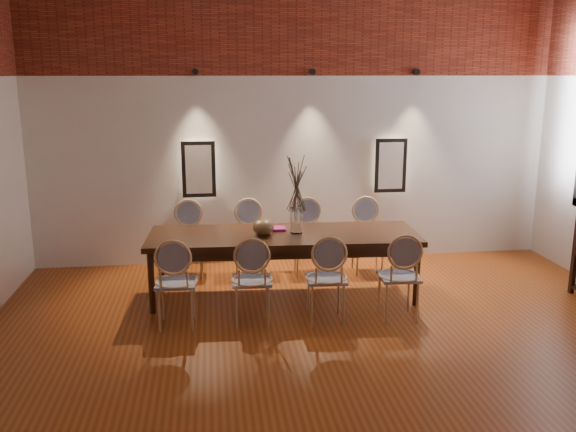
{
  "coord_description": "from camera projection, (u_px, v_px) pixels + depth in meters",
  "views": [
    {
      "loc": [
        -1.15,
        -4.59,
        2.55
      ],
      "look_at": [
        -0.34,
        1.68,
        1.05
      ],
      "focal_mm": 38.0,
      "sensor_mm": 36.0,
      "label": 1
    }
  ],
  "objects": [
    {
      "name": "floor",
      "position": [
        353.0,
        382.0,
        5.16
      ],
      "size": [
        7.0,
        7.0,
        0.02
      ],
      "primitive_type": "cube",
      "color": "#8F4016",
      "rests_on": "ground"
    },
    {
      "name": "wall_back",
      "position": [
        295.0,
        114.0,
        8.12
      ],
      "size": [
        7.0,
        0.1,
        4.0
      ],
      "primitive_type": "cube",
      "color": "silver",
      "rests_on": "ground"
    },
    {
      "name": "brick_band_back",
      "position": [
        296.0,
        15.0,
        7.77
      ],
      "size": [
        7.0,
        0.02,
        1.5
      ],
      "primitive_type": "cube",
      "color": "maroon",
      "rests_on": "ground"
    },
    {
      "name": "niche_left",
      "position": [
        199.0,
        169.0,
        8.02
      ],
      "size": [
        0.36,
        0.06,
        0.66
      ],
      "primitive_type": "cube",
      "color": "#FFEAC6",
      "rests_on": "wall_back"
    },
    {
      "name": "niche_right",
      "position": [
        390.0,
        165.0,
        8.35
      ],
      "size": [
        0.36,
        0.06,
        0.66
      ],
      "primitive_type": "cube",
      "color": "#FFEAC6",
      "rests_on": "wall_back"
    },
    {
      "name": "spot_fixture_left",
      "position": [
        195.0,
        72.0,
        7.71
      ],
      "size": [
        0.08,
        0.1,
        0.08
      ],
      "primitive_type": "cylinder",
      "rotation": [
        1.57,
        0.0,
        0.0
      ],
      "color": "black",
      "rests_on": "wall_back"
    },
    {
      "name": "spot_fixture_mid",
      "position": [
        312.0,
        72.0,
        7.89
      ],
      "size": [
        0.08,
        0.1,
        0.08
      ],
      "primitive_type": "cylinder",
      "rotation": [
        1.57,
        0.0,
        0.0
      ],
      "color": "black",
      "rests_on": "wall_back"
    },
    {
      "name": "spot_fixture_right",
      "position": [
        416.0,
        72.0,
        8.07
      ],
      "size": [
        0.08,
        0.1,
        0.08
      ],
      "primitive_type": "cylinder",
      "rotation": [
        1.57,
        0.0,
        0.0
      ],
      "color": "black",
      "rests_on": "wall_back"
    },
    {
      "name": "dining_table",
      "position": [
        284.0,
        265.0,
        7.04
      ],
      "size": [
        3.11,
        1.13,
        0.75
      ],
      "primitive_type": "cube",
      "rotation": [
        0.0,
        0.0,
        -0.05
      ],
      "color": "#351A0D",
      "rests_on": "floor"
    },
    {
      "name": "chair_near_a",
      "position": [
        176.0,
        282.0,
        6.17
      ],
      "size": [
        0.46,
        0.46,
        0.94
      ],
      "primitive_type": null,
      "rotation": [
        0.0,
        0.0,
        -0.05
      ],
      "color": "tan",
      "rests_on": "floor"
    },
    {
      "name": "chair_near_b",
      "position": [
        252.0,
        280.0,
        6.23
      ],
      "size": [
        0.46,
        0.46,
        0.94
      ],
      "primitive_type": null,
      "rotation": [
        0.0,
        0.0,
        -0.05
      ],
      "color": "tan",
      "rests_on": "floor"
    },
    {
      "name": "chair_near_c",
      "position": [
        326.0,
        278.0,
        6.3
      ],
      "size": [
        0.46,
        0.46,
        0.94
      ],
      "primitive_type": null,
      "rotation": [
        0.0,
        0.0,
        -0.05
      ],
      "color": "tan",
      "rests_on": "floor"
    },
    {
      "name": "chair_near_d",
      "position": [
        399.0,
        276.0,
        6.36
      ],
      "size": [
        0.46,
        0.46,
        0.94
      ],
      "primitive_type": null,
      "rotation": [
        0.0,
        0.0,
        -0.05
      ],
      "color": "tan",
      "rests_on": "floor"
    },
    {
      "name": "chair_far_a",
      "position": [
        188.0,
        241.0,
        7.67
      ],
      "size": [
        0.46,
        0.46,
        0.94
      ],
      "primitive_type": null,
      "rotation": [
        0.0,
        0.0,
        3.1
      ],
      "color": "tan",
      "rests_on": "floor"
    },
    {
      "name": "chair_far_b",
      "position": [
        249.0,
        240.0,
        7.73
      ],
      "size": [
        0.46,
        0.46,
        0.94
      ],
      "primitive_type": null,
      "rotation": [
        0.0,
        0.0,
        3.1
      ],
      "color": "tan",
      "rests_on": "floor"
    },
    {
      "name": "chair_far_c",
      "position": [
        309.0,
        238.0,
        7.79
      ],
      "size": [
        0.46,
        0.46,
        0.94
      ],
      "primitive_type": null,
      "rotation": [
        0.0,
        0.0,
        3.1
      ],
      "color": "tan",
      "rests_on": "floor"
    },
    {
      "name": "chair_far_d",
      "position": [
        368.0,
        237.0,
        7.86
      ],
      "size": [
        0.46,
        0.46,
        0.94
      ],
      "primitive_type": null,
      "rotation": [
        0.0,
        0.0,
        3.1
      ],
      "color": "tan",
      "rests_on": "floor"
    },
    {
      "name": "vase",
      "position": [
        296.0,
        221.0,
        6.93
      ],
      "size": [
        0.14,
        0.14,
        0.3
      ],
      "primitive_type": "cylinder",
      "color": "silver",
      "rests_on": "dining_table"
    },
    {
      "name": "dried_branches",
      "position": [
        297.0,
        182.0,
        6.82
      ],
      "size": [
        0.5,
        0.5,
        0.7
      ],
      "primitive_type": null,
      "color": "#43342B",
      "rests_on": "vase"
    },
    {
      "name": "bowl",
      "position": [
        263.0,
        227.0,
        6.86
      ],
      "size": [
        0.24,
        0.24,
        0.18
      ],
      "primitive_type": "ellipsoid",
      "color": "brown",
      "rests_on": "dining_table"
    },
    {
      "name": "book",
      "position": [
        274.0,
        229.0,
        7.1
      ],
      "size": [
        0.27,
        0.19,
        0.03
      ],
      "primitive_type": "cube",
      "rotation": [
        0.0,
        0.0,
        -0.05
      ],
      "color": "#94126D",
      "rests_on": "dining_table"
    }
  ]
}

